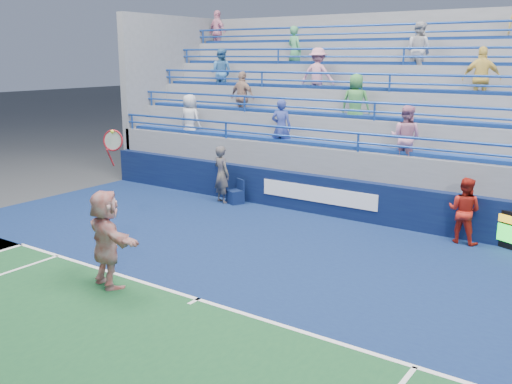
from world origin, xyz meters
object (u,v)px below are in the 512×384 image
Objects in this scene: judge_chair at (235,196)px; tennis_player at (106,239)px; ball_girl at (464,211)px; line_judge at (222,175)px.

tennis_player is at bearing -74.64° from judge_chair.
tennis_player is at bearing 58.88° from ball_girl.
ball_girl is at bearing 53.42° from tennis_player.
tennis_player reaches higher than judge_chair.
ball_girl is (6.70, 0.12, 0.56)m from judge_chair.
line_judge is 7.12m from ball_girl.
judge_chair is 0.43× the size of line_judge.
line_judge is (-0.42, -0.13, 0.64)m from judge_chair.
tennis_player is 8.24m from ball_girl.
tennis_player is 1.77× the size of line_judge.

